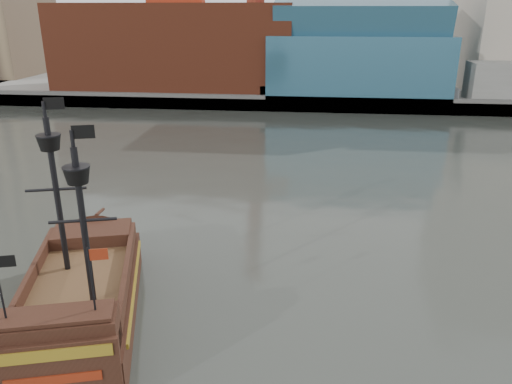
# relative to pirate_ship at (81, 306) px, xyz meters

# --- Properties ---
(ground) EXTENTS (400.00, 400.00, 0.00)m
(ground) POSITION_rel_pirate_ship_xyz_m (9.24, -1.74, -1.17)
(ground) COLOR #272924
(ground) RESTS_ON ground
(promenade_far) EXTENTS (220.00, 60.00, 2.00)m
(promenade_far) POSITION_rel_pirate_ship_xyz_m (9.24, 90.26, -0.17)
(promenade_far) COLOR slate
(promenade_far) RESTS_ON ground
(seawall) EXTENTS (220.00, 1.00, 2.60)m
(seawall) POSITION_rel_pirate_ship_xyz_m (9.24, 60.76, 0.13)
(seawall) COLOR #4C4C49
(seawall) RESTS_ON ground
(pirate_ship) EXTENTS (9.67, 18.03, 12.94)m
(pirate_ship) POSITION_rel_pirate_ship_xyz_m (0.00, 0.00, 0.00)
(pirate_ship) COLOR black
(pirate_ship) RESTS_ON ground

